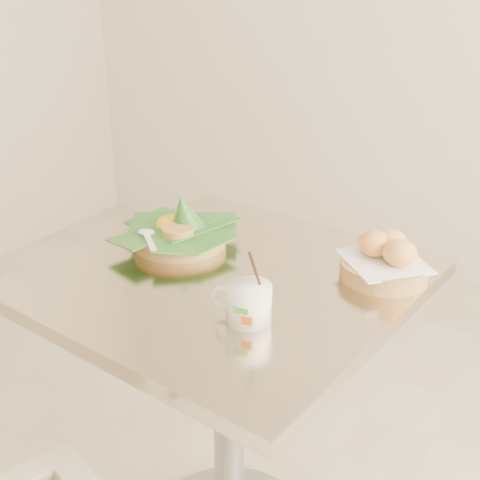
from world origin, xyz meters
The scene contains 4 objects.
cafe_table centered at (0.10, 0.04, 0.53)m, with size 0.78×0.78×0.75m.
rice_basket centered at (-0.07, 0.11, 0.78)m, with size 0.26×0.26×0.13m.
bread_basket centered at (0.38, 0.19, 0.79)m, with size 0.21×0.21×0.09m.
coffee_mug centered at (0.22, -0.10, 0.79)m, with size 0.11×0.08×0.14m.
Camera 1 is at (0.67, -0.89, 1.30)m, focal length 45.00 mm.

